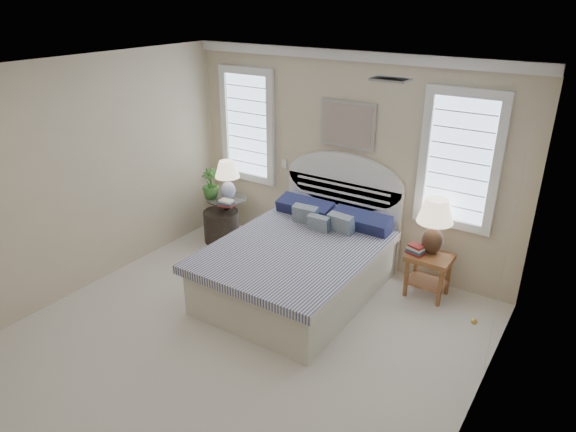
# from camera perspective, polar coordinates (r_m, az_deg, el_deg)

# --- Properties ---
(floor) EXTENTS (4.50, 5.00, 0.01)m
(floor) POSITION_cam_1_polar(r_m,az_deg,el_deg) (5.35, -6.99, -14.88)
(floor) COLOR beige
(floor) RESTS_ON ground
(ceiling) EXTENTS (4.50, 5.00, 0.01)m
(ceiling) POSITION_cam_1_polar(r_m,az_deg,el_deg) (4.24, -8.84, 15.01)
(ceiling) COLOR white
(ceiling) RESTS_ON wall_back
(wall_back) EXTENTS (4.50, 0.02, 2.70)m
(wall_back) POSITION_cam_1_polar(r_m,az_deg,el_deg) (6.58, 6.56, 6.12)
(wall_back) COLOR beige
(wall_back) RESTS_ON floor
(wall_left) EXTENTS (0.02, 5.00, 2.70)m
(wall_left) POSITION_cam_1_polar(r_m,az_deg,el_deg) (6.26, -23.66, 3.30)
(wall_left) COLOR beige
(wall_left) RESTS_ON floor
(wall_right) EXTENTS (0.02, 5.00, 2.70)m
(wall_right) POSITION_cam_1_polar(r_m,az_deg,el_deg) (3.73, 19.87, -9.82)
(wall_right) COLOR beige
(wall_right) RESTS_ON floor
(crown_molding) EXTENTS (4.50, 0.08, 0.12)m
(crown_molding) POSITION_cam_1_polar(r_m,az_deg,el_deg) (6.28, 6.95, 17.32)
(crown_molding) COLOR white
(crown_molding) RESTS_ON wall_back
(hvac_vent) EXTENTS (0.30, 0.20, 0.02)m
(hvac_vent) POSITION_cam_1_polar(r_m,az_deg,el_deg) (4.28, 11.32, 14.65)
(hvac_vent) COLOR #B2B2B2
(hvac_vent) RESTS_ON ceiling
(switch_plate) EXTENTS (0.08, 0.01, 0.12)m
(switch_plate) POSITION_cam_1_polar(r_m,az_deg,el_deg) (7.09, -0.44, 5.87)
(switch_plate) COLOR white
(switch_plate) RESTS_ON wall_back
(window_left) EXTENTS (0.90, 0.06, 1.60)m
(window_left) POSITION_cam_1_polar(r_m,az_deg,el_deg) (7.30, -4.45, 10.00)
(window_left) COLOR silver
(window_left) RESTS_ON wall_back
(window_right) EXTENTS (0.90, 0.06, 1.60)m
(window_right) POSITION_cam_1_polar(r_m,az_deg,el_deg) (6.02, 18.54, 5.85)
(window_right) COLOR silver
(window_right) RESTS_ON wall_back
(painting) EXTENTS (0.74, 0.04, 0.58)m
(painting) POSITION_cam_1_polar(r_m,az_deg,el_deg) (6.42, 6.59, 10.03)
(painting) COLOR silver
(painting) RESTS_ON wall_back
(closet_door) EXTENTS (0.02, 1.80, 2.40)m
(closet_door) POSITION_cam_1_polar(r_m,az_deg,el_deg) (4.84, 23.08, -4.33)
(closet_door) COLOR silver
(closet_door) RESTS_ON floor
(bed) EXTENTS (1.72, 2.28, 1.47)m
(bed) POSITION_cam_1_polar(r_m,az_deg,el_deg) (6.12, 1.63, -4.98)
(bed) COLOR silver
(bed) RESTS_ON floor
(side_table_left) EXTENTS (0.56, 0.56, 0.63)m
(side_table_left) POSITION_cam_1_polar(r_m,az_deg,el_deg) (7.43, -6.79, 0.26)
(side_table_left) COLOR black
(side_table_left) RESTS_ON floor
(nightstand_right) EXTENTS (0.50, 0.40, 0.53)m
(nightstand_right) POSITION_cam_1_polar(r_m,az_deg,el_deg) (6.21, 15.37, -5.42)
(nightstand_right) COLOR #965E31
(nightstand_right) RESTS_ON floor
(floor_pot) EXTENTS (0.64, 0.64, 0.46)m
(floor_pot) POSITION_cam_1_polar(r_m,az_deg,el_deg) (7.42, -7.39, -1.13)
(floor_pot) COLOR black
(floor_pot) RESTS_ON floor
(lamp_left) EXTENTS (0.40, 0.40, 0.56)m
(lamp_left) POSITION_cam_1_polar(r_m,az_deg,el_deg) (7.18, -6.75, 4.46)
(lamp_left) COLOR white
(lamp_left) RESTS_ON side_table_left
(lamp_right) EXTENTS (0.54, 0.54, 0.67)m
(lamp_right) POSITION_cam_1_polar(r_m,az_deg,el_deg) (6.05, 15.99, -0.45)
(lamp_right) COLOR black
(lamp_right) RESTS_ON nightstand_right
(potted_plant) EXTENTS (0.31, 0.31, 0.43)m
(potted_plant) POSITION_cam_1_polar(r_m,az_deg,el_deg) (7.28, -8.61, 3.55)
(potted_plant) COLOR #2E732F
(potted_plant) RESTS_ON side_table_left
(books_left) EXTENTS (0.23, 0.19, 0.08)m
(books_left) POSITION_cam_1_polar(r_m,az_deg,el_deg) (7.05, -6.85, 1.44)
(books_left) COLOR maroon
(books_left) RESTS_ON side_table_left
(books_right) EXTENTS (0.24, 0.21, 0.11)m
(books_right) POSITION_cam_1_polar(r_m,az_deg,el_deg) (6.12, 14.02, -3.65)
(books_right) COLOR maroon
(books_right) RESTS_ON nightstand_right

